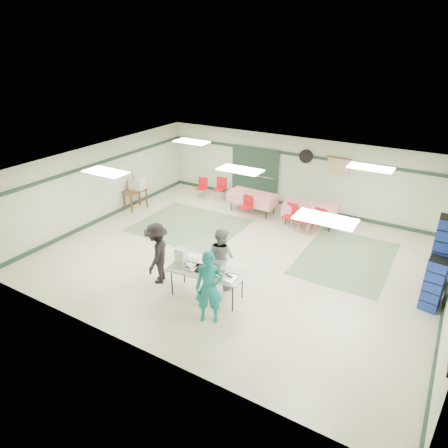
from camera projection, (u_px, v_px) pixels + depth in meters
The scene contains 40 objects.
floor at pixel (239, 256), 11.93m from camera, with size 11.00×11.00×0.00m, color beige.
ceiling at pixel (240, 169), 10.79m from camera, with size 11.00×11.00×0.00m, color white.
wall_back at pixel (297, 173), 14.87m from camera, with size 11.00×11.00×0.00m, color #B7BFA3.
wall_front at pixel (130, 293), 7.86m from camera, with size 11.00×11.00×0.00m, color #B7BFA3.
wall_left at pixel (101, 182), 13.91m from camera, with size 9.00×9.00×0.00m, color #B7BFA3.
trim_back at pixel (298, 155), 14.55m from camera, with size 11.00×0.06×0.10m, color #1E3827.
baseboard_back at pixel (294, 205), 15.39m from camera, with size 11.00×0.06×0.12m, color #1E3827.
trim_left at pixel (99, 163), 13.60m from camera, with size 9.00×0.06×0.10m, color #1E3827.
baseboard_left at pixel (106, 216), 14.44m from camera, with size 9.00×0.06×0.12m, color #1E3827.
baseboard_right at pixel (442, 312), 9.38m from camera, with size 9.00×0.06×0.12m, color #1E3827.
green_patch_a at pixel (190, 226), 13.87m from camera, with size 3.50×3.00×0.01m, color gray.
green_patch_b at pixel (346, 258), 11.81m from camera, with size 2.50×3.50×0.01m, color gray.
double_door_left at pixel (244, 172), 15.97m from camera, with size 0.90×0.06×2.10m, color #969996.
double_door_right at pixel (266, 176), 15.53m from camera, with size 0.90×0.06×2.10m, color #969996.
door_frame at pixel (255, 174), 15.74m from camera, with size 2.00×0.03×2.15m, color #1E3827.
wall_fan at pixel (306, 156), 14.39m from camera, with size 0.50×0.50×0.10m, color black.
scroll_banner at pixel (338, 167), 13.92m from camera, with size 0.80×0.02×0.60m, color #D2BA83.
serving_table at pixel (207, 272), 9.77m from camera, with size 1.98×0.99×0.76m.
sheet_tray_right at pixel (223, 277), 9.47m from camera, with size 0.59×0.45×0.02m, color silver.
sheet_tray_mid at pixel (208, 266), 9.92m from camera, with size 0.59×0.45×0.02m, color silver.
sheet_tray_left at pixel (187, 266), 9.93m from camera, with size 0.54×0.41×0.02m, color silver.
baking_pan at pixel (207, 270), 9.69m from camera, with size 0.52×0.32×0.08m, color black.
foam_box_stack at pixel (181, 254), 10.13m from camera, with size 0.25×0.23×0.34m, color white.
volunteer_teal at pixel (209, 288), 8.88m from camera, with size 0.64×0.42×1.75m, color #127E78.
volunteer_grey at pixel (221, 257), 10.24m from camera, with size 0.79×0.62×1.63m, color gray.
volunteer_dark at pixel (157, 253), 10.37m from camera, with size 1.08×0.62×1.67m, color black.
dining_table_a at pixel (310, 210), 13.70m from camera, with size 1.91×1.08×0.77m.
dining_table_b at pixel (252, 198), 14.71m from camera, with size 1.81×0.87×0.77m.
chair_a at pixel (304, 218), 13.28m from camera, with size 0.43×0.44×0.79m.
chair_b at pixel (291, 214), 13.48m from camera, with size 0.44×0.44×0.88m.
chair_c at pixel (319, 219), 13.03m from camera, with size 0.50×0.50×0.91m.
chair_d at pixel (247, 204), 14.27m from camera, with size 0.44×0.44×0.86m.
chair_loose_a at pixel (221, 186), 15.87m from camera, with size 0.47×0.47×0.92m.
chair_loose_b at pixel (202, 186), 16.07m from camera, with size 0.48×0.48×0.85m.
crate_stack_blue_a at pixel (440, 260), 9.51m from camera, with size 0.43×0.43×2.23m, color navy.
crate_stack_red at pixel (437, 268), 10.31m from camera, with size 0.40×0.40×1.05m, color #9D110F.
crate_stack_blue_b at pixel (434, 284), 9.35m from camera, with size 0.42×0.42×1.35m, color navy.
printer_table at pixel (135, 193), 15.01m from camera, with size 0.71×0.94×0.74m.
office_printer at pixel (137, 184), 15.02m from camera, with size 0.51×0.44×0.40m, color silver.
broom at pixel (135, 188), 15.10m from camera, with size 0.03×0.03×1.49m, color brown.
Camera 1 is at (4.94, -9.18, 5.91)m, focal length 32.00 mm.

